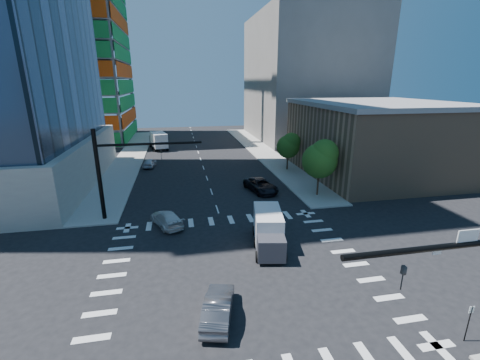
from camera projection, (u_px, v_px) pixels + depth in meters
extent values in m
plane|color=black|center=(238.00, 270.00, 23.71)|extent=(160.00, 160.00, 0.00)
cube|color=silver|center=(238.00, 270.00, 23.71)|extent=(20.00, 20.00, 0.01)
cube|color=#9C9A94|center=(262.00, 151.00, 63.50)|extent=(5.00, 60.00, 0.15)
cube|color=#9C9A94|center=(131.00, 157.00, 58.92)|extent=(5.00, 60.00, 0.15)
cube|color=#1A923C|center=(121.00, 30.00, 71.93)|extent=(0.12, 24.00, 49.00)
cube|color=#DC480C|center=(37.00, 17.00, 57.81)|extent=(24.00, 0.12, 49.00)
cube|color=#997759|center=(376.00, 140.00, 47.45)|extent=(20.00, 22.00, 10.00)
cube|color=gray|center=(380.00, 104.00, 45.89)|extent=(20.50, 22.50, 0.60)
cube|color=slate|center=(306.00, 79.00, 76.12)|extent=(24.00, 30.00, 28.00)
cylinder|color=black|center=(466.00, 245.00, 11.89)|extent=(10.00, 0.24, 0.24)
imported|color=black|center=(402.00, 278.00, 11.75)|extent=(0.16, 0.20, 1.00)
cube|color=white|center=(468.00, 236.00, 11.78)|extent=(0.90, 0.04, 0.50)
cylinder|color=black|center=(99.00, 175.00, 31.02)|extent=(0.40, 0.40, 9.00)
cylinder|color=black|center=(150.00, 144.00, 31.08)|extent=(10.00, 0.24, 0.24)
imported|color=black|center=(161.00, 155.00, 31.59)|extent=(0.16, 0.20, 1.00)
cylinder|color=#382316|center=(318.00, 186.00, 38.75)|extent=(0.20, 0.20, 2.27)
sphere|color=#1D5115|center=(320.00, 161.00, 37.84)|extent=(4.16, 4.16, 4.16)
sphere|color=#437928|center=(324.00, 153.00, 37.35)|extent=(3.25, 3.25, 3.25)
cylinder|color=#382316|center=(287.00, 163.00, 50.11)|extent=(0.20, 0.20, 1.92)
sphere|color=#1D5115|center=(288.00, 147.00, 49.34)|extent=(3.52, 3.52, 3.52)
sphere|color=#437928|center=(291.00, 142.00, 48.89)|extent=(2.75, 2.75, 2.75)
cylinder|color=black|center=(468.00, 324.00, 16.90)|extent=(0.06, 0.06, 2.20)
cube|color=silver|center=(472.00, 310.00, 16.63)|extent=(0.30, 0.03, 0.40)
imported|color=black|center=(261.00, 185.00, 40.45)|extent=(3.90, 6.17, 1.59)
imported|color=silver|center=(167.00, 219.00, 30.84)|extent=(3.73, 5.21, 1.40)
imported|color=silver|center=(150.00, 163.00, 52.01)|extent=(2.17, 4.30, 1.41)
imported|color=#4E4E53|center=(218.00, 307.00, 18.70)|extent=(2.62, 4.76, 1.49)
cube|color=silver|center=(269.00, 229.00, 26.35)|extent=(3.01, 4.92, 2.39)
cube|color=#43424A|center=(269.00, 235.00, 26.52)|extent=(2.38, 2.01, 1.75)
cube|color=silver|center=(158.00, 139.00, 65.87)|extent=(3.74, 5.81, 2.79)
cube|color=#43424A|center=(158.00, 142.00, 66.08)|extent=(2.85, 2.45, 2.04)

